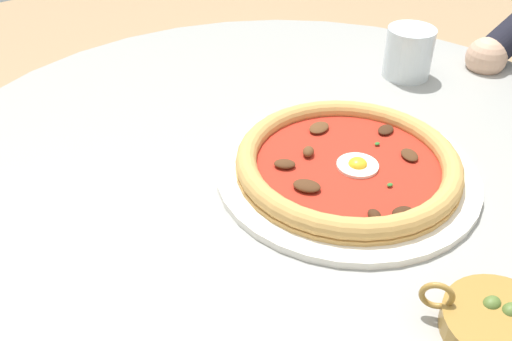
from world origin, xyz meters
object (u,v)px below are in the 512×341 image
at_px(pizza_on_plate, 347,165).
at_px(dining_table, 289,240).
at_px(water_glass, 408,56).
at_px(olive_pan, 502,322).

bearing_deg(pizza_on_plate, dining_table, -46.99).
xyz_separation_m(dining_table, water_glass, (-0.32, -0.11, 0.17)).
bearing_deg(water_glass, dining_table, 18.32).
distance_m(pizza_on_plate, water_glass, 0.32).
xyz_separation_m(dining_table, olive_pan, (-0.00, 0.32, 0.14)).
xyz_separation_m(water_glass, olive_pan, (0.32, 0.43, -0.02)).
xyz_separation_m(pizza_on_plate, olive_pan, (0.05, 0.27, -0.01)).
height_order(dining_table, olive_pan, olive_pan).
bearing_deg(pizza_on_plate, olive_pan, 80.44).
relative_size(dining_table, water_glass, 12.52).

